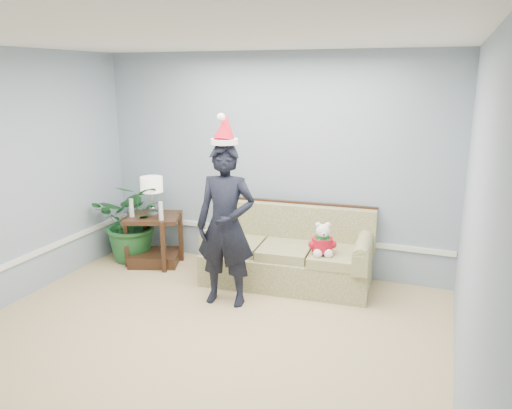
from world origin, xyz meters
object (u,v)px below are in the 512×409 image
at_px(teddy_bear, 322,243).
at_px(table_lamp, 152,186).
at_px(houseplant, 134,221).
at_px(man, 226,226).
at_px(sofa, 288,256).
at_px(side_table, 154,245).

bearing_deg(teddy_bear, table_lamp, 155.49).
relative_size(houseplant, man, 0.62).
height_order(table_lamp, houseplant, table_lamp).
xyz_separation_m(table_lamp, teddy_bear, (2.29, -0.18, -0.42)).
xyz_separation_m(houseplant, teddy_bear, (2.61, -0.20, 0.08)).
height_order(sofa, teddy_bear, sofa).
xyz_separation_m(sofa, man, (-0.45, -0.79, 0.55)).
bearing_deg(man, teddy_bear, 25.54).
bearing_deg(sofa, side_table, 178.23).
bearing_deg(houseplant, side_table, -7.73).
distance_m(table_lamp, man, 1.57).
distance_m(houseplant, man, 1.89).
xyz_separation_m(sofa, teddy_bear, (0.46, -0.23, 0.29)).
xyz_separation_m(side_table, teddy_bear, (2.27, -0.15, 0.36)).
xyz_separation_m(houseplant, man, (1.69, -0.76, 0.33)).
distance_m(sofa, houseplant, 2.16).
distance_m(table_lamp, teddy_bear, 2.33).
relative_size(sofa, table_lamp, 4.00).
bearing_deg(man, side_table, 146.41).
relative_size(man, teddy_bear, 4.62).
xyz_separation_m(side_table, table_lamp, (-0.01, 0.03, 0.78)).
relative_size(table_lamp, houseplant, 0.47).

